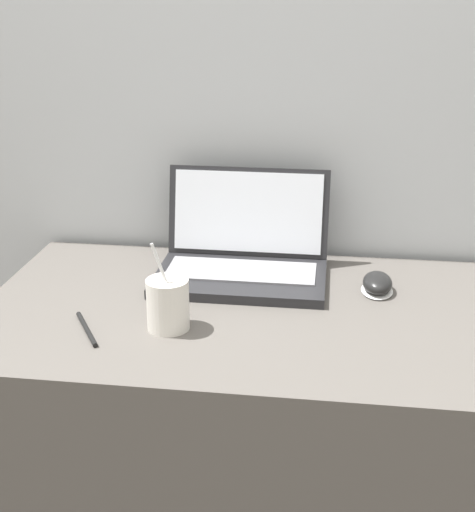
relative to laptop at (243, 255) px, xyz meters
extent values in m
cube|color=silver|center=(0.07, 0.18, 0.43)|extent=(7.00, 0.04, 2.50)
cube|color=#5B5651|center=(0.07, -0.17, -0.43)|extent=(1.12, 0.62, 0.77)
cube|color=#232326|center=(0.00, -0.05, -0.04)|extent=(0.35, 0.22, 0.02)
cube|color=gray|center=(0.00, -0.03, -0.02)|extent=(0.31, 0.12, 0.00)
cube|color=#232326|center=(0.00, 0.09, 0.07)|extent=(0.35, 0.05, 0.19)
cube|color=white|center=(0.00, 0.08, 0.07)|extent=(0.33, 0.04, 0.17)
cylinder|color=silver|center=(-0.10, -0.27, 0.00)|extent=(0.08, 0.08, 0.10)
cylinder|color=black|center=(-0.10, -0.27, 0.04)|extent=(0.07, 0.07, 0.01)
cylinder|color=white|center=(-0.10, -0.28, 0.05)|extent=(0.05, 0.01, 0.13)
ellipsoid|color=white|center=(0.28, -0.05, -0.04)|extent=(0.06, 0.10, 0.01)
ellipsoid|color=black|center=(0.28, -0.05, -0.03)|extent=(0.06, 0.09, 0.04)
cylinder|color=black|center=(-0.25, -0.30, -0.04)|extent=(0.08, 0.12, 0.01)
camera|label=1|loc=(0.18, -1.41, 0.55)|focal=50.00mm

